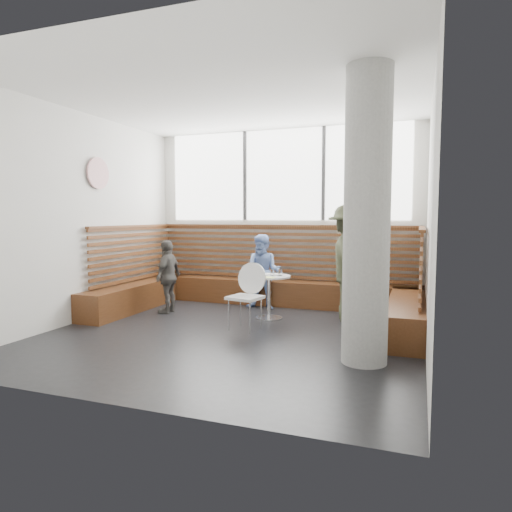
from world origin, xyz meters
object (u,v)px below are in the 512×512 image
(child_left, at_px, (168,276))
(cafe_chair, at_px, (247,290))
(adult_man, at_px, (350,262))
(concrete_column, at_px, (367,218))
(child_back, at_px, (263,272))
(cafe_table, at_px, (269,288))

(child_left, bearing_deg, cafe_chair, 67.70)
(cafe_chair, distance_m, adult_man, 1.70)
(concrete_column, distance_m, child_left, 3.89)
(cafe_chair, bearing_deg, child_back, 110.63)
(cafe_table, bearing_deg, child_back, 115.56)
(adult_man, xyz_separation_m, child_left, (-2.95, -0.42, -0.30))
(cafe_chair, distance_m, child_back, 1.45)
(concrete_column, xyz_separation_m, cafe_table, (-1.67, 1.70, -1.11))
(child_left, bearing_deg, cafe_table, 91.56)
(cafe_table, relative_size, child_left, 0.56)
(concrete_column, height_order, adult_man, concrete_column)
(cafe_table, xyz_separation_m, child_back, (-0.34, 0.71, 0.16))
(cafe_chair, height_order, adult_man, adult_man)
(cafe_table, bearing_deg, adult_man, 14.10)
(concrete_column, bearing_deg, child_left, 155.10)
(concrete_column, relative_size, child_left, 2.62)
(concrete_column, xyz_separation_m, child_left, (-3.41, 1.58, -0.99))
(adult_man, bearing_deg, cafe_chair, 113.15)
(cafe_chair, xyz_separation_m, adult_man, (1.31, 1.02, 0.35))
(cafe_table, height_order, cafe_chair, cafe_chair)
(child_back, height_order, child_left, child_back)
(child_back, xyz_separation_m, child_left, (-1.41, -0.83, -0.04))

